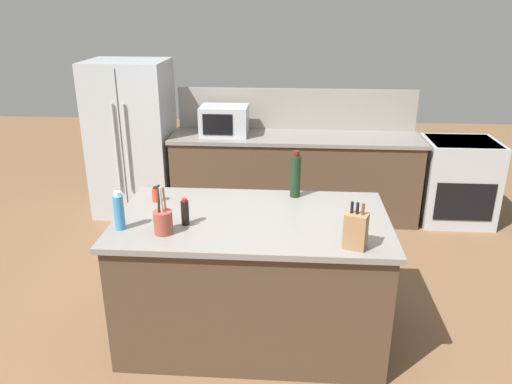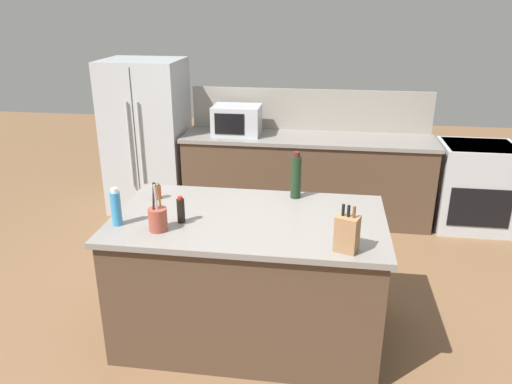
% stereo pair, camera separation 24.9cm
% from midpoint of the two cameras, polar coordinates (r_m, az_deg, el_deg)
% --- Properties ---
extents(ground_plane, '(14.00, 14.00, 0.00)m').
position_cam_midpoint_polar(ground_plane, '(3.88, -2.29, -15.71)').
color(ground_plane, brown).
extents(back_counter_run, '(2.73, 0.66, 0.94)m').
position_cam_midpoint_polar(back_counter_run, '(5.60, 3.14, 1.77)').
color(back_counter_run, '#4C3828').
rests_on(back_counter_run, ground_plane).
extents(wall_backsplash, '(2.69, 0.03, 0.46)m').
position_cam_midpoint_polar(wall_backsplash, '(5.72, 3.35, 9.44)').
color(wall_backsplash, gray).
rests_on(wall_backsplash, back_counter_run).
extents(kitchen_island, '(1.86, 1.06, 0.94)m').
position_cam_midpoint_polar(kitchen_island, '(3.62, -2.40, -9.72)').
color(kitchen_island, '#4C3828').
rests_on(kitchen_island, ground_plane).
extents(refrigerator, '(0.86, 0.75, 1.72)m').
position_cam_midpoint_polar(refrigerator, '(5.85, -15.13, 5.90)').
color(refrigerator, '#ADB2B7').
rests_on(refrigerator, ground_plane).
extents(range_oven, '(0.76, 0.65, 0.92)m').
position_cam_midpoint_polar(range_oven, '(5.86, 20.87, 1.19)').
color(range_oven, '#ADB2B7').
rests_on(range_oven, ground_plane).
extents(microwave, '(0.51, 0.39, 0.32)m').
position_cam_midpoint_polar(microwave, '(5.49, -4.97, 8.13)').
color(microwave, '#ADB2B7').
rests_on(microwave, back_counter_run).
extents(knife_block, '(0.16, 0.14, 0.29)m').
position_cam_midpoint_polar(knife_block, '(2.99, 9.00, -4.38)').
color(knife_block, '#936B47').
rests_on(knife_block, kitchen_island).
extents(utensil_crock, '(0.12, 0.12, 0.32)m').
position_cam_midpoint_polar(utensil_crock, '(3.22, -12.77, -3.31)').
color(utensil_crock, brown).
rests_on(utensil_crock, kitchen_island).
extents(spice_jar_paprika, '(0.06, 0.06, 0.12)m').
position_cam_midpoint_polar(spice_jar_paprika, '(3.74, -13.22, -0.30)').
color(spice_jar_paprika, '#B73D1E').
rests_on(spice_jar_paprika, kitchen_island).
extents(dish_soap_bottle, '(0.07, 0.07, 0.26)m').
position_cam_midpoint_polar(dish_soap_bottle, '(3.34, -17.47, -2.19)').
color(dish_soap_bottle, '#3384BC').
rests_on(dish_soap_bottle, kitchen_island).
extents(soy_sauce_bottle, '(0.05, 0.05, 0.18)m').
position_cam_midpoint_polar(soy_sauce_bottle, '(3.31, -10.26, -2.32)').
color(soy_sauce_bottle, black).
rests_on(soy_sauce_bottle, kitchen_island).
extents(wine_bottle, '(0.08, 0.08, 0.36)m').
position_cam_midpoint_polar(wine_bottle, '(3.70, 2.61, 1.89)').
color(wine_bottle, black).
rests_on(wine_bottle, kitchen_island).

